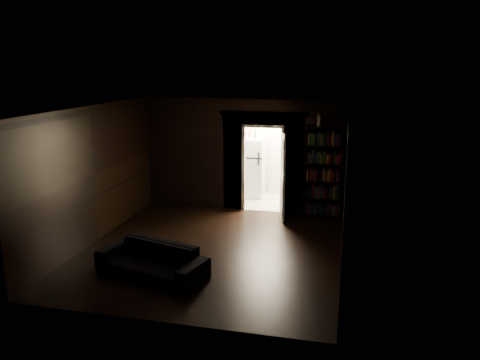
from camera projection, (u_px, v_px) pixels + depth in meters
The scene contains 9 objects.
ground at pixel (213, 250), 9.31m from camera, with size 5.50×5.50×0.00m, color black.
room_walls at pixel (225, 157), 9.92m from camera, with size 5.02×5.61×2.84m.
kitchen_alcove at pixel (270, 155), 12.58m from camera, with size 2.20×1.80×2.60m.
sofa at pixel (152, 256), 8.08m from camera, with size 1.96×0.85×0.75m, color black.
bookshelf at pixel (324, 173), 11.07m from camera, with size 0.90×0.32×2.20m, color black.
refrigerator at pixel (251, 167), 12.94m from camera, with size 0.74×0.68×1.65m, color white.
door at pixel (283, 176), 11.03m from camera, with size 0.85×0.05×2.05m, color white.
figurine at pixel (319, 120), 10.78m from camera, with size 0.10×0.10×0.30m, color white.
bottles at pixel (247, 133), 12.64m from camera, with size 0.66×0.08×0.27m, color black.
Camera 1 is at (2.48, -8.36, 3.59)m, focal length 35.00 mm.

